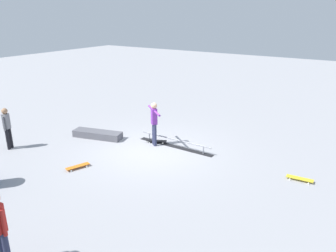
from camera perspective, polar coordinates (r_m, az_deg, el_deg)
The scene contains 8 objects.
ground_plane at distance 12.38m, azimuth -2.88°, elevation -4.30°, with size 60.00×60.00×0.00m, color #9E9EA3.
grind_rail at distance 12.66m, azimuth 1.24°, elevation -3.05°, with size 3.25×0.27×0.33m.
skate_ledge at distance 13.87m, azimuth -12.19°, elevation -1.44°, with size 2.07×0.55×0.29m, color #595960.
skater_main at distance 12.54m, azimuth -2.43°, elevation 0.91°, with size 1.14×0.91×1.72m.
skateboard_main at distance 13.08m, azimuth -1.99°, elevation -2.61°, with size 0.81×0.52×0.09m.
bystander_grey_shirt at distance 13.64m, azimuth -26.28°, elevation -0.02°, with size 0.25×0.36×1.60m.
loose_skateboard_yellow at distance 11.02m, azimuth 22.00°, elevation -8.49°, with size 0.81×0.30×0.09m.
loose_skateboard_orange at distance 11.40m, azimuth -15.50°, elevation -6.79°, with size 0.45×0.82×0.09m.
Camera 1 is at (-6.69, 9.17, 4.95)m, focal length 34.93 mm.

